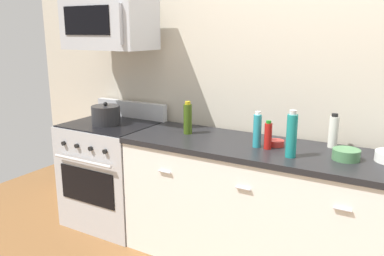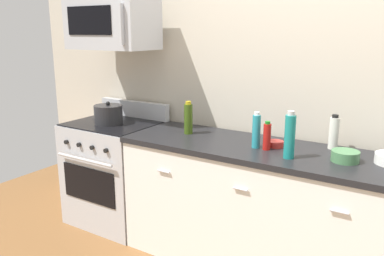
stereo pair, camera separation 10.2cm
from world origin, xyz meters
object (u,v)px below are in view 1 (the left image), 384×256
(bottle_olive_oil, at_px, (188,118))
(bottle_hot_sauce_red, at_px, (268,136))
(bottle_sparkling_teal, at_px, (292,135))
(bowl_green_glaze, at_px, (346,154))
(bottle_dish_soap, at_px, (257,130))
(microwave, at_px, (109,25))
(bowl_red_small, at_px, (276,143))
(bottle_vinegar_white, at_px, (333,131))
(range_oven, at_px, (113,172))
(stockpot, at_px, (106,115))

(bottle_olive_oil, bearing_deg, bottle_hot_sauce_red, -6.44)
(bottle_sparkling_teal, bearing_deg, bowl_green_glaze, 20.90)
(bowl_green_glaze, bearing_deg, bottle_dish_soap, -178.15)
(microwave, xyz_separation_m, bottle_olive_oil, (0.76, -0.01, -0.71))
(microwave, xyz_separation_m, bowl_red_small, (1.46, 0.01, -0.81))
(bottle_vinegar_white, bearing_deg, range_oven, -173.00)
(bottle_hot_sauce_red, relative_size, bowl_red_small, 1.77)
(bottle_dish_soap, bearing_deg, microwave, 176.68)
(bottle_sparkling_teal, height_order, bottle_vinegar_white, bottle_sparkling_teal)
(range_oven, height_order, stockpot, stockpot)
(bowl_green_glaze, height_order, stockpot, stockpot)
(bottle_dish_soap, bearing_deg, range_oven, 178.56)
(stockpot, bearing_deg, bottle_vinegar_white, 8.65)
(bottle_sparkling_teal, bearing_deg, microwave, 173.65)
(range_oven, distance_m, bottle_sparkling_teal, 1.73)
(microwave, xyz_separation_m, bottle_hot_sauce_red, (1.44, -0.08, -0.74))
(microwave, distance_m, bottle_vinegar_white, 1.96)
(microwave, bearing_deg, bottle_hot_sauce_red, -3.35)
(bottle_sparkling_teal, xyz_separation_m, bowl_green_glaze, (0.32, 0.12, -0.11))
(bottle_vinegar_white, xyz_separation_m, bowl_red_small, (-0.35, -0.17, -0.09))
(microwave, distance_m, bowl_red_small, 1.67)
(range_oven, relative_size, bowl_red_small, 9.63)
(microwave, bearing_deg, range_oven, -90.29)
(bottle_dish_soap, distance_m, bowl_green_glaze, 0.59)
(range_oven, xyz_separation_m, bottle_sparkling_teal, (1.62, -0.14, 0.60))
(bottle_vinegar_white, bearing_deg, microwave, -174.40)
(range_oven, bearing_deg, bowl_red_small, 2.20)
(bottle_dish_soap, bearing_deg, bottle_vinegar_white, 29.40)
(microwave, height_order, bowl_green_glaze, microwave)
(bottle_hot_sauce_red, bearing_deg, stockpot, -179.44)
(range_oven, xyz_separation_m, microwave, (0.00, 0.04, 1.28))
(bottle_sparkling_teal, height_order, stockpot, bottle_sparkling_teal)
(bottle_dish_soap, bearing_deg, bowl_green_glaze, 1.85)
(bowl_green_glaze, distance_m, bowl_red_small, 0.48)
(bowl_red_small, bearing_deg, bottle_dish_soap, -140.20)
(bottle_olive_oil, xyz_separation_m, bottle_hot_sauce_red, (0.68, -0.08, -0.03))
(stockpot, bearing_deg, bottle_olive_oil, 6.80)
(bottle_vinegar_white, bearing_deg, bowl_green_glaze, -61.61)
(bottle_olive_oil, bearing_deg, bowl_red_small, 1.54)
(bottle_sparkling_teal, bearing_deg, stockpot, 177.08)
(stockpot, bearing_deg, bottle_sparkling_teal, -2.92)
(bottle_vinegar_white, relative_size, stockpot, 0.98)
(bowl_green_glaze, bearing_deg, bottle_sparkling_teal, -159.10)
(bottle_sparkling_teal, height_order, bowl_red_small, bottle_sparkling_teal)
(range_oven, relative_size, stockpot, 4.42)
(bottle_vinegar_white, height_order, bowl_red_small, bottle_vinegar_white)
(range_oven, xyz_separation_m, bowl_red_small, (1.46, 0.06, 0.47))
(bottle_hot_sauce_red, distance_m, bottle_sparkling_teal, 0.22)
(bottle_hot_sauce_red, distance_m, bottle_dish_soap, 0.08)
(bottle_hot_sauce_red, height_order, bowl_green_glaze, bottle_hot_sauce_red)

